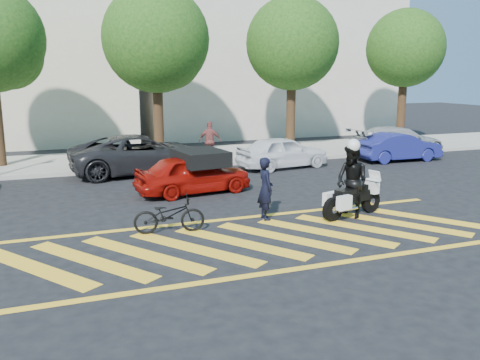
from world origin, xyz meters
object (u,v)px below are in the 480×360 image
object	(u,v)px
officer_moto	(352,181)
parked_mid_right	(283,152)
parked_far_right	(397,141)
bicycle	(169,215)
parked_right	(399,147)
police_motorcycle	(352,198)
red_convertible	(193,174)
officer_bike	(266,189)
parked_mid_left	(142,154)

from	to	relation	value
officer_moto	parked_mid_right	distance (m)	7.42
parked_far_right	officer_moto	bearing A→B (deg)	132.72
bicycle	parked_right	world-z (taller)	parked_right
bicycle	officer_moto	bearing A→B (deg)	-85.90
police_motorcycle	officer_moto	world-z (taller)	officer_moto
officer_moto	red_convertible	xyz separation A→B (m)	(-3.25, 4.18, -0.34)
bicycle	red_convertible	distance (m)	4.20
officer_bike	parked_far_right	xyz separation A→B (m)	(9.99, 7.62, -0.14)
police_motorcycle	parked_mid_left	size ratio (longest dim) A/B	0.38
officer_bike	parked_mid_right	world-z (taller)	officer_bike
parked_right	parked_far_right	world-z (taller)	parked_far_right
officer_bike	officer_moto	xyz separation A→B (m)	(2.26, -0.59, 0.14)
parked_mid_right	parked_right	distance (m)	5.57
officer_bike	red_convertible	distance (m)	3.73
bicycle	officer_moto	size ratio (longest dim) A/B	0.87
parked_right	police_motorcycle	bearing A→B (deg)	136.32
police_motorcycle	red_convertible	size ratio (longest dim) A/B	0.56
red_convertible	parked_mid_right	size ratio (longest dim) A/B	0.97
officer_bike	parked_mid_left	bearing A→B (deg)	18.06
officer_bike	officer_moto	distance (m)	2.34
red_convertible	parked_mid_left	distance (m)	4.07
parked_mid_left	parked_far_right	world-z (taller)	parked_mid_left
parked_mid_left	parked_right	size ratio (longest dim) A/B	1.43
red_convertible	parked_mid_right	xyz separation A→B (m)	(4.63, 3.10, 0.02)
police_motorcycle	red_convertible	distance (m)	5.32
red_convertible	police_motorcycle	bearing A→B (deg)	-149.86
bicycle	parked_far_right	world-z (taller)	parked_far_right
officer_bike	parked_far_right	distance (m)	12.57
officer_moto	bicycle	bearing A→B (deg)	-109.03
red_convertible	parked_far_right	distance (m)	11.71
officer_bike	police_motorcycle	bearing A→B (deg)	-101.52
bicycle	parked_mid_left	world-z (taller)	parked_mid_left
red_convertible	parked_right	world-z (taller)	red_convertible
bicycle	parked_mid_left	xyz separation A→B (m)	(0.67, 7.80, 0.31)
bicycle	officer_moto	distance (m)	4.95
red_convertible	parked_mid_left	world-z (taller)	parked_mid_left
officer_bike	parked_mid_left	world-z (taller)	officer_bike
officer_bike	bicycle	bearing A→B (deg)	99.10
bicycle	parked_far_right	xyz separation A→B (m)	(12.65, 7.89, 0.24)
officer_bike	police_motorcycle	world-z (taller)	officer_bike
police_motorcycle	parked_mid_right	bearing A→B (deg)	64.17
police_motorcycle	parked_mid_right	size ratio (longest dim) A/B	0.54
parked_far_right	parked_mid_right	bearing A→B (deg)	94.34
parked_mid_left	parked_mid_right	distance (m)	5.68
police_motorcycle	officer_moto	size ratio (longest dim) A/B	1.07
police_motorcycle	officer_moto	bearing A→B (deg)	134.45
police_motorcycle	officer_bike	bearing A→B (deg)	149.91
officer_bike	police_motorcycle	xyz separation A→B (m)	(2.27, -0.60, -0.32)
bicycle	parked_mid_right	world-z (taller)	parked_mid_right
bicycle	police_motorcycle	size ratio (longest dim) A/B	0.82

